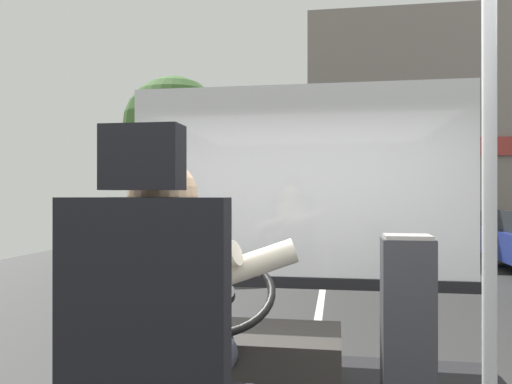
# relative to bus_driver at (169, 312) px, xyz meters

# --- Properties ---
(ground) EXTENTS (18.00, 44.00, 0.06)m
(ground) POSITION_rel_bus_driver_xyz_m (0.25, 9.30, -1.51)
(ground) COLOR #2C2C2C
(bus_driver) EXTENTS (0.80, 0.55, 0.77)m
(bus_driver) POSITION_rel_bus_driver_xyz_m (0.00, 0.00, 0.00)
(bus_driver) COLOR #282833
(bus_driver) RESTS_ON driver_seat
(steering_console) EXTENTS (1.10, 1.01, 0.84)m
(steering_console) POSITION_rel_bus_driver_xyz_m (-0.00, 1.18, -0.56)
(steering_console) COLOR #282623
(steering_console) RESTS_ON bus_floor
(handrail_pole) EXTENTS (0.04, 0.04, 1.96)m
(handrail_pole) POSITION_rel_bus_driver_xyz_m (0.99, 0.10, 0.20)
(handrail_pole) COLOR #B7B7BC
(handrail_pole) RESTS_ON bus_floor
(fare_box) EXTENTS (0.26, 0.22, 0.95)m
(fare_box) POSITION_rel_bus_driver_xyz_m (0.88, 1.12, -0.31)
(fare_box) COLOR #333338
(fare_box) RESTS_ON bus_floor
(windshield_panel) EXTENTS (2.50, 0.08, 1.48)m
(windshield_panel) POSITION_rel_bus_driver_xyz_m (0.25, 2.12, 0.27)
(windshield_panel) COLOR white
(street_tree) EXTENTS (2.81, 2.81, 5.11)m
(street_tree) POSITION_rel_bus_driver_xyz_m (-3.97, 11.96, 2.20)
(street_tree) COLOR #4C3828
(street_tree) RESTS_ON ground
(shop_building) EXTENTS (11.33, 4.33, 8.12)m
(shop_building) POSITION_rel_bus_driver_xyz_m (5.19, 17.82, 2.57)
(shop_building) COLOR gray
(shop_building) RESTS_ON ground
(parked_car_white) EXTENTS (1.86, 4.39, 1.30)m
(parked_car_white) POSITION_rel_bus_driver_xyz_m (4.92, 15.78, -0.81)
(parked_car_white) COLOR silver
(parked_car_white) RESTS_ON ground
(parked_car_green) EXTENTS (1.89, 4.08, 1.33)m
(parked_car_green) POSITION_rel_bus_driver_xyz_m (4.74, 21.20, -0.80)
(parked_car_green) COLOR #195633
(parked_car_green) RESTS_ON ground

